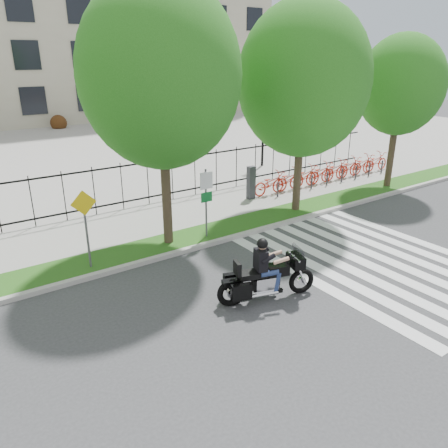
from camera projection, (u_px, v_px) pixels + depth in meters
ground at (260, 306)px, 11.76m from camera, size 120.00×120.00×0.00m
curb at (183, 251)px, 14.86m from camera, size 60.00×0.20×0.15m
grass_verge at (172, 243)px, 15.51m from camera, size 60.00×1.50×0.15m
sidewalk at (141, 222)px, 17.42m from camera, size 60.00×3.50×0.15m
plaza at (35, 150)px, 30.84m from camera, size 80.00×34.00×0.10m
crosswalk_stripes at (374, 260)px, 14.33m from camera, size 5.70×8.00×0.01m
iron_fence at (122, 186)px, 18.37m from camera, size 30.00×0.06×2.00m
lamp_post_right at (264, 113)px, 25.11m from camera, size 1.06×0.70×4.25m
street_tree_1 at (160, 75)px, 13.41m from camera, size 5.08×5.08×8.51m
street_tree_2 at (304, 80)px, 16.80m from camera, size 5.17×5.17×8.24m
street_tree_3 at (401, 85)px, 20.33m from camera, size 4.02×4.02×7.16m
bike_share_station at (327, 172)px, 22.54m from camera, size 10.08×0.89×1.50m
sign_pole_regulatory at (206, 195)px, 15.30m from camera, size 0.50×0.09×2.50m
sign_pole_warning at (85, 219)px, 13.01m from camera, size 0.78×0.09×2.49m
motorcycle_rider at (267, 275)px, 11.83m from camera, size 2.79×1.30×2.21m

